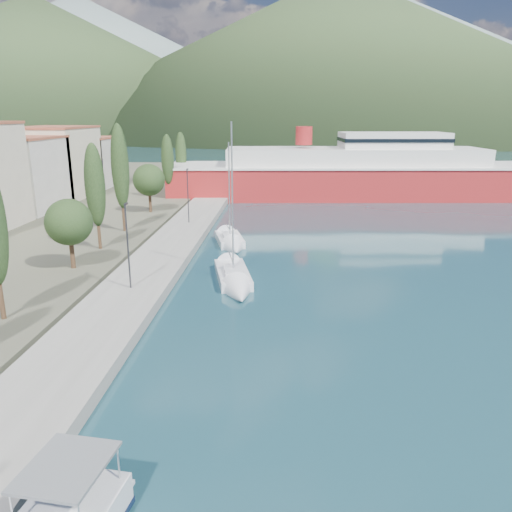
{
  "coord_description": "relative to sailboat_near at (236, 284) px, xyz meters",
  "views": [
    {
      "loc": [
        1.86,
        -18.29,
        12.74
      ],
      "look_at": [
        0.0,
        14.0,
        3.5
      ],
      "focal_mm": 35.0,
      "sensor_mm": 36.0,
      "label": 1
    }
  ],
  "objects": [
    {
      "name": "tree_row",
      "position": [
        -13.44,
        14.25,
        5.49
      ],
      "size": [
        3.97,
        63.18,
        11.15
      ],
      "color": "#47301E",
      "rests_on": "land_strip"
    },
    {
      "name": "sailboat_mid",
      "position": [
        -1.54,
        11.94,
        -0.01
      ],
      "size": [
        4.19,
        7.89,
        11.07
      ],
      "color": "silver",
      "rests_on": "ground"
    },
    {
      "name": "lamp_posts",
      "position": [
        -7.29,
        -3.21,
        3.77
      ],
      "size": [
        0.15,
        47.03,
        6.06
      ],
      "color": "#2D2D33",
      "rests_on": "quay"
    },
    {
      "name": "quay",
      "position": [
        -7.29,
        8.73,
        0.08
      ],
      "size": [
        5.0,
        88.0,
        0.8
      ],
      "primitive_type": "cube",
      "color": "gray",
      "rests_on": "ground"
    },
    {
      "name": "sailboat_near",
      "position": [
        0.0,
        0.0,
        0.0
      ],
      "size": [
        4.29,
        9.44,
        13.16
      ],
      "color": "silver",
      "rests_on": "ground"
    },
    {
      "name": "hills_near",
      "position": [
        99.75,
        355.23,
        48.86
      ],
      "size": [
        1010.0,
        520.0,
        115.0
      ],
      "color": "#334726",
      "rests_on": "ground"
    },
    {
      "name": "hills_far",
      "position": [
        140.29,
        601.46,
        77.07
      ],
      "size": [
        1480.0,
        900.0,
        180.0
      ],
      "color": "slate",
      "rests_on": "ground"
    },
    {
      "name": "ferry",
      "position": [
        14.59,
        44.3,
        3.18
      ],
      "size": [
        58.42,
        15.78,
        11.48
      ],
      "color": "#A82021",
      "rests_on": "ground"
    },
    {
      "name": "ground",
      "position": [
        1.71,
        102.73,
        -0.32
      ],
      "size": [
        1400.0,
        1400.0,
        0.0
      ],
      "primitive_type": "plane",
      "color": "#1C414B"
    }
  ]
}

